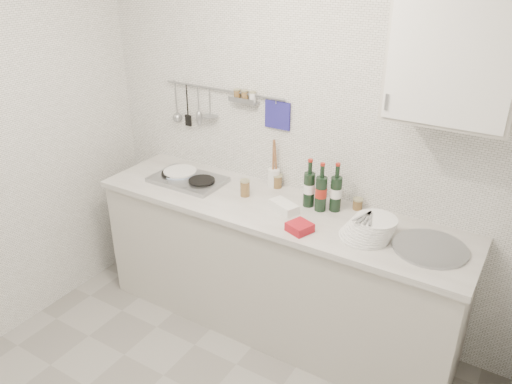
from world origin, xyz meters
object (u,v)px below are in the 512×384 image
at_px(plate_stack_sink, 370,228).
at_px(wine_bottles, 322,186).
at_px(wall_cabinet, 459,48).
at_px(plate_stack_hob, 179,174).
at_px(utensil_crock, 274,175).

distance_m(plate_stack_sink, wine_bottles, 0.42).
distance_m(wall_cabinet, plate_stack_sink, 1.03).
relative_size(plate_stack_hob, utensil_crock, 0.76).
height_order(plate_stack_hob, utensil_crock, utensil_crock).
relative_size(wall_cabinet, plate_stack_sink, 2.28).
xyz_separation_m(plate_stack_sink, wine_bottles, (-0.37, 0.18, 0.10)).
bearing_deg(plate_stack_sink, plate_stack_hob, 176.77).
distance_m(plate_stack_hob, plate_stack_sink, 1.43).
bearing_deg(wine_bottles, plate_stack_sink, -25.10).
bearing_deg(wall_cabinet, plate_stack_hob, -176.83).
distance_m(wine_bottles, utensil_crock, 0.44).
bearing_deg(utensil_crock, plate_stack_hob, -160.89).
bearing_deg(plate_stack_sink, utensil_crock, 158.90).
relative_size(plate_stack_hob, plate_stack_sink, 0.84).
xyz_separation_m(wall_cabinet, wine_bottles, (-0.65, 0.00, -0.87)).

